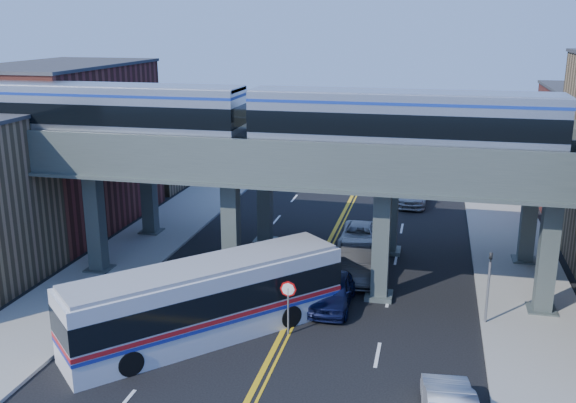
# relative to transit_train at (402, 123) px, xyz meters

# --- Properties ---
(ground) EXTENTS (120.00, 120.00, 0.00)m
(ground) POSITION_rel_transit_train_xyz_m (-4.78, -8.00, -9.21)
(ground) COLOR black
(ground) RESTS_ON ground
(sidewalk_west) EXTENTS (5.00, 70.00, 0.16)m
(sidewalk_west) POSITION_rel_transit_train_xyz_m (-16.28, 2.00, -9.13)
(sidewalk_west) COLOR gray
(sidewalk_west) RESTS_ON ground
(sidewalk_east) EXTENTS (5.00, 70.00, 0.16)m
(sidewalk_east) POSITION_rel_transit_train_xyz_m (6.72, 2.00, -9.13)
(sidewalk_east) COLOR gray
(sidewalk_east) RESTS_ON ground
(building_west_b) EXTENTS (8.00, 14.00, 11.00)m
(building_west_b) POSITION_rel_transit_train_xyz_m (-23.28, 8.00, -3.71)
(building_west_b) COLOR brown
(building_west_b) RESTS_ON ground
(building_west_c) EXTENTS (8.00, 10.00, 8.00)m
(building_west_c) POSITION_rel_transit_train_xyz_m (-23.28, 21.00, -5.21)
(building_west_c) COLOR olive
(building_west_c) RESTS_ON ground
(elevated_viaduct_near) EXTENTS (52.00, 3.60, 7.40)m
(elevated_viaduct_near) POSITION_rel_transit_train_xyz_m (-4.78, 0.00, -2.74)
(elevated_viaduct_near) COLOR #46514D
(elevated_viaduct_near) RESTS_ON ground
(elevated_viaduct_far) EXTENTS (52.00, 3.60, 7.40)m
(elevated_viaduct_far) POSITION_rel_transit_train_xyz_m (-4.78, 7.00, -2.74)
(elevated_viaduct_far) COLOR #46514D
(elevated_viaduct_far) RESTS_ON ground
(transit_train) EXTENTS (45.91, 2.88, 3.35)m
(transit_train) POSITION_rel_transit_train_xyz_m (0.00, 0.00, 0.00)
(transit_train) COLOR black
(transit_train) RESTS_ON elevated_viaduct_near
(stop_sign) EXTENTS (0.76, 0.09, 2.63)m
(stop_sign) POSITION_rel_transit_train_xyz_m (-4.48, -5.00, -7.46)
(stop_sign) COLOR slate
(stop_sign) RESTS_ON ground
(traffic_signal) EXTENTS (0.15, 0.18, 4.10)m
(traffic_signal) POSITION_rel_transit_train_xyz_m (4.42, -2.00, -6.91)
(traffic_signal) COLOR slate
(traffic_signal) RESTS_ON ground
(transit_bus) EXTENTS (11.08, 11.44, 3.36)m
(transit_bus) POSITION_rel_transit_train_xyz_m (-8.02, -5.98, -7.49)
(transit_bus) COLOR silver
(transit_bus) RESTS_ON ground
(car_lane_a) EXTENTS (1.98, 4.91, 1.67)m
(car_lane_a) POSITION_rel_transit_train_xyz_m (-2.98, -1.48, -8.38)
(car_lane_a) COLOR #0F1438
(car_lane_a) RESTS_ON ground
(car_lane_b) EXTENTS (2.65, 5.85, 1.86)m
(car_lane_b) POSITION_rel_transit_train_xyz_m (-2.21, 2.64, -8.28)
(car_lane_b) COLOR #313134
(car_lane_b) RESTS_ON ground
(car_lane_c) EXTENTS (2.46, 5.19, 1.43)m
(car_lane_c) POSITION_rel_transit_train_xyz_m (-2.74, 7.64, -8.50)
(car_lane_c) COLOR #BCBCBE
(car_lane_c) RESTS_ON ground
(car_lane_d) EXTENTS (2.63, 5.93, 1.69)m
(car_lane_d) POSITION_rel_transit_train_xyz_m (0.11, 18.84, -8.37)
(car_lane_d) COLOR #ACADB1
(car_lane_d) RESTS_ON ground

